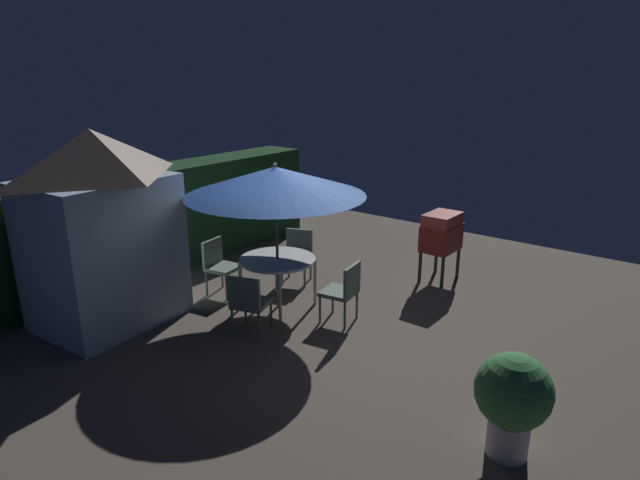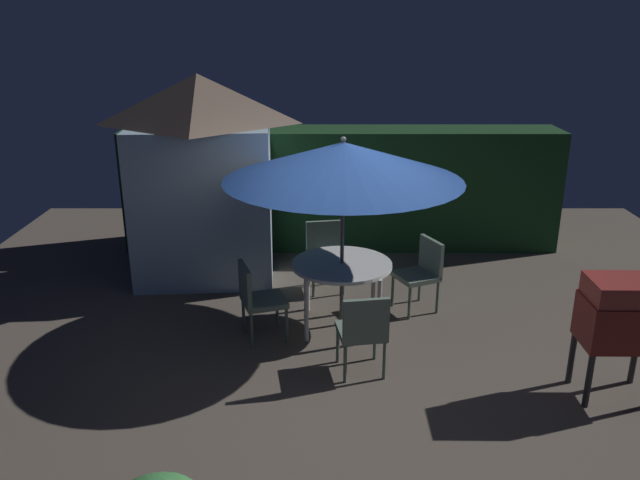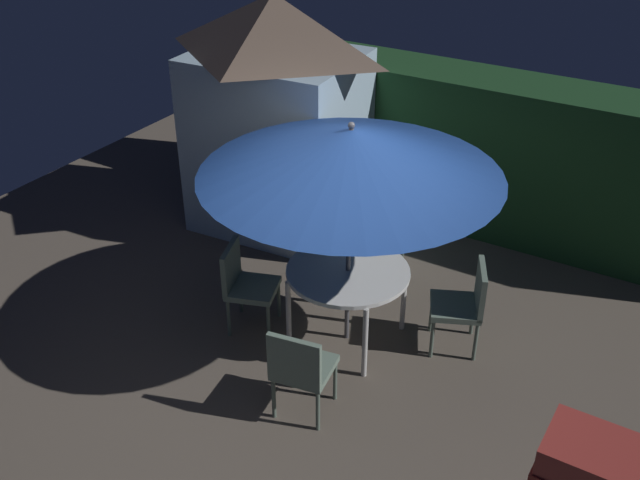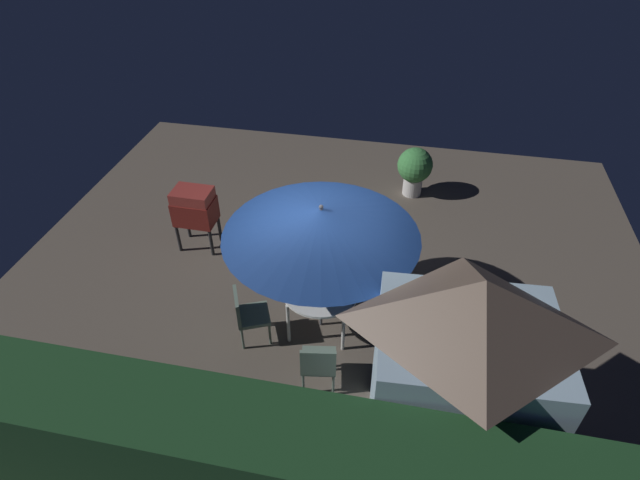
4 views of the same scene
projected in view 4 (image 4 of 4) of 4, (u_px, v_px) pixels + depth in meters
The scene contains 11 objects.
ground_plane at pixel (324, 295), 8.31m from camera, with size 11.00×11.00×0.00m, color brown.
hedge_backdrop at pixel (257, 473), 5.05m from camera, with size 6.68×0.88×1.85m.
garden_shed at pixel (460, 373), 5.39m from camera, with size 2.03×1.67×2.78m.
patio_table at pixel (321, 291), 7.36m from camera, with size 1.16×1.16×0.79m.
patio_umbrella at pixel (321, 222), 6.57m from camera, with size 2.66×2.66×2.25m.
bbq_grill at pixel (194, 208), 8.80m from camera, with size 0.71×0.51×1.20m.
chair_near_shed at pixel (247, 313), 7.29m from camera, with size 0.61×0.61×0.90m.
chair_far_side at pixel (318, 363), 6.60m from camera, with size 0.53×0.54×0.90m.
chair_toward_hedge at pixel (388, 294), 7.59m from camera, with size 0.59×0.59×0.90m.
chair_toward_house at pixel (324, 252), 8.37m from camera, with size 0.53×0.53×0.90m.
potted_plant_by_shed at pixel (415, 168), 10.29m from camera, with size 0.72×0.72×1.05m.
Camera 4 is at (-1.10, 5.81, 5.90)m, focal length 28.31 mm.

